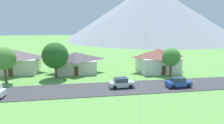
{
  "coord_description": "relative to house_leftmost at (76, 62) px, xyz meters",
  "views": [
    {
      "loc": [
        -3.25,
        -1.29,
        10.71
      ],
      "look_at": [
        0.27,
        20.25,
        6.57
      ],
      "focal_mm": 32.41,
      "sensor_mm": 36.0,
      "label": 1
    }
  ],
  "objects": [
    {
      "name": "house_leftmost",
      "position": [
        0.0,
        0.0,
        0.0
      ],
      "size": [
        9.36,
        7.02,
        4.5
      ],
      "color": "beige",
      "rests_on": "ground"
    },
    {
      "name": "house_left_center",
      "position": [
        -13.29,
        2.06,
        0.28
      ],
      "size": [
        10.35,
        8.16,
        5.05
      ],
      "color": "beige",
      "rests_on": "ground"
    },
    {
      "name": "road_strip",
      "position": [
        4.02,
        -12.8,
        -2.29
      ],
      "size": [
        160.0,
        7.27,
        0.08
      ],
      "primitive_type": "cube",
      "color": "#38383D",
      "rests_on": "ground"
    },
    {
      "name": "house_right_center",
      "position": [
        18.2,
        -2.12,
        0.36
      ],
      "size": [
        8.94,
        7.75,
        5.19
      ],
      "color": "silver",
      "rests_on": "ground"
    },
    {
      "name": "tree_right_of_center",
      "position": [
        -12.59,
        -6.59,
        2.27
      ],
      "size": [
        4.09,
        4.09,
        6.67
      ],
      "color": "brown",
      "rests_on": "ground"
    },
    {
      "name": "mountain_far_west_ridge",
      "position": [
        48.31,
        89.13,
        15.96
      ],
      "size": [
        112.69,
        112.69,
        36.59
      ],
      "primitive_type": "cone",
      "color": "#8E939E",
      "rests_on": "ground"
    },
    {
      "name": "mountain_far_east_ridge",
      "position": [
        43.11,
        87.0,
        9.73
      ],
      "size": [
        94.63,
        94.63,
        24.13
      ],
      "primitive_type": "cone",
      "color": "gray",
      "rests_on": "ground"
    },
    {
      "name": "tree_center",
      "position": [
        -3.94,
        -4.37,
        2.23
      ],
      "size": [
        5.17,
        5.17,
        7.16
      ],
      "color": "brown",
      "rests_on": "ground"
    },
    {
      "name": "mountain_central_ridge",
      "position": [
        68.37,
        100.57,
        11.5
      ],
      "size": [
        93.76,
        93.76,
        27.67
      ],
      "primitive_type": "cone",
      "color": "gray",
      "rests_on": "ground"
    },
    {
      "name": "tree_near_left",
      "position": [
        19.24,
        -6.79,
        1.73
      ],
      "size": [
        3.66,
        3.66,
        5.92
      ],
      "color": "brown",
      "rests_on": "ground"
    },
    {
      "name": "parked_car_blue_west_end",
      "position": [
        17.29,
        -13.95,
        -1.47
      ],
      "size": [
        4.23,
        2.14,
        1.68
      ],
      "color": "#2847A8",
      "rests_on": "road_strip"
    },
    {
      "name": "parked_car_silver_mid_west",
      "position": [
        7.64,
        -12.64,
        -1.47
      ],
      "size": [
        4.25,
        2.18,
        1.68
      ],
      "color": "#B7BCC1",
      "rests_on": "road_strip"
    }
  ]
}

